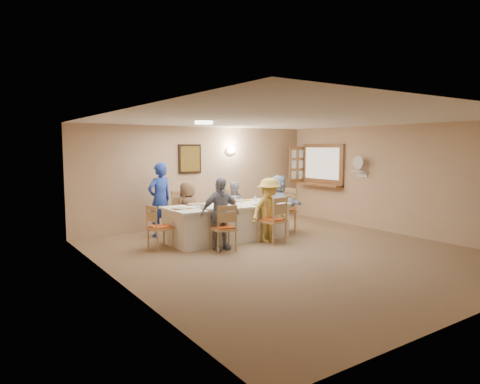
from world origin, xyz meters
TOP-DOWN VIEW (x-y plane):
  - ground at (0.00, 0.00)m, footprint 7.00×7.00m
  - room_walls at (0.00, 0.00)m, footprint 7.00×7.00m
  - wall_picture at (-0.30, 3.46)m, footprint 0.62×0.05m
  - wall_sconce at (0.90, 3.44)m, footprint 0.26×0.09m
  - ceiling_light at (-1.00, 1.50)m, footprint 0.36×0.36m
  - serving_hatch at (3.21, 2.40)m, footprint 0.06×1.50m
  - hatch_sill at (3.09, 2.40)m, footprint 0.30×1.50m
  - shutter_door at (2.95, 3.16)m, footprint 0.55×0.04m
  - fan_shelf at (3.13, 1.05)m, footprint 0.22×0.36m
  - desk_fan at (3.10, 1.05)m, footprint 0.30×0.30m
  - dining_table at (-0.34, 1.67)m, footprint 2.68×1.14m
  - chair_back_left at (-0.94, 2.47)m, footprint 0.51×0.51m
  - chair_back_right at (0.26, 2.47)m, footprint 0.54×0.54m
  - chair_front_left at (-0.94, 0.87)m, footprint 0.51×0.51m
  - chair_front_right at (0.26, 0.87)m, footprint 0.54×0.54m
  - chair_left_end at (-1.89, 1.67)m, footprint 0.47×0.47m
  - chair_right_end at (1.21, 1.67)m, footprint 0.55×0.55m
  - diner_back_left at (-0.94, 2.35)m, footprint 0.75×0.61m
  - diner_back_right at (0.26, 2.35)m, footprint 0.61×0.49m
  - diner_front_left at (-0.94, 0.99)m, footprint 0.88×0.46m
  - diner_front_right at (0.26, 0.99)m, footprint 0.88×0.51m
  - diner_right_end at (1.08, 1.67)m, footprint 1.27×0.45m
  - caregiver at (-1.39, 2.82)m, footprint 0.76×0.64m
  - placemat_fl at (-0.94, 1.25)m, footprint 0.38×0.28m
  - plate_fl at (-0.94, 1.25)m, footprint 0.24×0.24m
  - napkin_fl at (-0.76, 1.20)m, footprint 0.15×0.15m
  - placemat_fr at (0.26, 1.25)m, footprint 0.33×0.25m
  - plate_fr at (0.26, 1.25)m, footprint 0.23×0.23m
  - napkin_fr at (0.44, 1.20)m, footprint 0.13×0.13m
  - placemat_bl at (-0.94, 2.09)m, footprint 0.37×0.27m
  - plate_bl at (-0.94, 2.09)m, footprint 0.26×0.26m
  - napkin_bl at (-0.76, 2.04)m, footprint 0.14×0.14m
  - placemat_br at (0.26, 2.09)m, footprint 0.33×0.24m
  - plate_br at (0.26, 2.09)m, footprint 0.25×0.25m
  - napkin_br at (0.44, 2.04)m, footprint 0.15×0.15m
  - placemat_le at (-1.44, 1.67)m, footprint 0.35×0.26m
  - plate_le at (-1.44, 1.67)m, footprint 0.26×0.26m
  - napkin_le at (-1.26, 1.62)m, footprint 0.13×0.13m
  - placemat_re at (0.78, 1.67)m, footprint 0.32×0.24m
  - plate_re at (0.78, 1.67)m, footprint 0.22×0.22m
  - napkin_re at (0.96, 1.62)m, footprint 0.15×0.15m
  - teacup_a at (-1.12, 1.38)m, footprint 0.12×0.12m
  - teacup_b at (0.08, 2.20)m, footprint 0.11×0.11m
  - bowl_a at (-0.56, 1.44)m, footprint 0.34×0.34m
  - bowl_b at (-0.01, 1.93)m, footprint 0.35×0.35m
  - condiment_ketchup at (-0.40, 1.72)m, footprint 0.15×0.15m
  - condiment_brown at (-0.33, 1.69)m, footprint 0.11×0.11m
  - condiment_malt at (-0.24, 1.60)m, footprint 0.20×0.20m
  - drinking_glass at (-0.49, 1.72)m, footprint 0.06×0.06m

SIDE VIEW (x-z plane):
  - ground at x=0.00m, z-range 0.00..0.00m
  - dining_table at x=-0.34m, z-range 0.00..0.76m
  - chair_left_end at x=-1.89m, z-range 0.00..0.88m
  - chair_front_left at x=-0.94m, z-range 0.00..0.91m
  - chair_back_right at x=0.26m, z-range 0.00..0.97m
  - chair_front_right at x=0.26m, z-range 0.00..0.98m
  - chair_back_left at x=-0.94m, z-range 0.00..1.02m
  - chair_right_end at x=1.21m, z-range 0.00..1.03m
  - diner_back_right at x=0.26m, z-range 0.00..1.18m
  - diner_back_left at x=-0.94m, z-range 0.00..1.25m
  - diner_front_right at x=0.26m, z-range 0.00..1.35m
  - diner_right_end at x=1.08m, z-range 0.00..1.35m
  - diner_front_left at x=-0.94m, z-range 0.00..1.41m
  - placemat_fl at x=-0.94m, z-range 0.76..0.77m
  - placemat_fr at x=0.26m, z-range 0.76..0.77m
  - placemat_bl at x=-0.94m, z-range 0.76..0.77m
  - placemat_br at x=0.26m, z-range 0.76..0.77m
  - placemat_le at x=-1.44m, z-range 0.76..0.77m
  - placemat_re at x=0.78m, z-range 0.76..0.77m
  - napkin_fl at x=-0.76m, z-range 0.77..0.77m
  - napkin_fr at x=0.44m, z-range 0.77..0.77m
  - napkin_bl at x=-0.76m, z-range 0.77..0.77m
  - napkin_br at x=0.44m, z-range 0.77..0.77m
  - napkin_le at x=-1.26m, z-range 0.77..0.77m
  - napkin_re at x=0.96m, z-range 0.77..0.77m
  - plate_fl at x=-0.94m, z-range 0.77..0.78m
  - plate_fr at x=0.26m, z-range 0.77..0.78m
  - plate_bl at x=-0.94m, z-range 0.76..0.78m
  - plate_br at x=0.26m, z-range 0.77..0.78m
  - plate_le at x=-1.44m, z-range 0.76..0.78m
  - plate_re at x=0.78m, z-range 0.77..0.78m
  - bowl_a at x=-0.56m, z-range 0.76..0.81m
  - bowl_b at x=-0.01m, z-range 0.76..0.82m
  - teacup_b at x=0.08m, z-range 0.76..0.84m
  - teacup_a at x=-1.12m, z-range 0.76..0.85m
  - drinking_glass at x=-0.49m, z-range 0.77..0.86m
  - caregiver at x=-1.39m, z-range 0.00..1.65m
  - condiment_malt at x=-0.24m, z-range 0.76..0.92m
  - condiment_brown at x=-0.33m, z-range 0.76..0.98m
  - condiment_ketchup at x=-0.40m, z-range 0.76..1.00m
  - hatch_sill at x=3.09m, z-range 0.95..1.00m
  - fan_shelf at x=3.13m, z-range 1.39..1.41m
  - serving_hatch at x=3.21m, z-range 0.92..2.08m
  - shutter_door at x=2.95m, z-range 1.00..2.00m
  - room_walls at x=0.00m, z-range -1.99..5.01m
  - desk_fan at x=3.10m, z-range 1.41..1.69m
  - wall_picture at x=-0.30m, z-range 1.34..2.06m
  - wall_sconce at x=0.90m, z-range 1.81..1.99m
  - ceiling_light at x=-1.00m, z-range 2.45..2.50m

